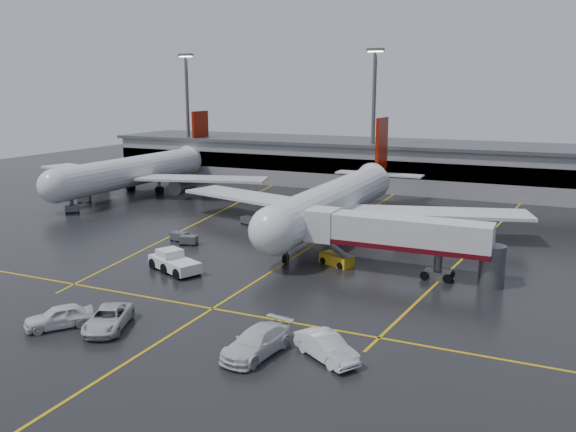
% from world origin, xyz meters
% --- Properties ---
extents(ground, '(220.00, 220.00, 0.00)m').
position_xyz_m(ground, '(0.00, 0.00, 0.00)').
color(ground, black).
rests_on(ground, ground).
extents(apron_line_centre, '(0.25, 90.00, 0.02)m').
position_xyz_m(apron_line_centre, '(0.00, 0.00, 0.01)').
color(apron_line_centre, gold).
rests_on(apron_line_centre, ground).
extents(apron_line_stop, '(60.00, 0.25, 0.02)m').
position_xyz_m(apron_line_stop, '(0.00, -22.00, 0.01)').
color(apron_line_stop, gold).
rests_on(apron_line_stop, ground).
extents(apron_line_left, '(9.99, 69.35, 0.02)m').
position_xyz_m(apron_line_left, '(-20.00, 10.00, 0.01)').
color(apron_line_left, gold).
rests_on(apron_line_left, ground).
extents(apron_line_right, '(7.57, 69.64, 0.02)m').
position_xyz_m(apron_line_right, '(18.00, 10.00, 0.01)').
color(apron_line_right, gold).
rests_on(apron_line_right, ground).
extents(terminal, '(122.00, 19.00, 8.60)m').
position_xyz_m(terminal, '(0.00, 47.93, 4.32)').
color(terminal, gray).
rests_on(terminal, ground).
extents(light_mast_left, '(3.00, 1.20, 25.45)m').
position_xyz_m(light_mast_left, '(-45.00, 42.00, 14.47)').
color(light_mast_left, '#595B60').
rests_on(light_mast_left, ground).
extents(light_mast_mid, '(3.00, 1.20, 25.45)m').
position_xyz_m(light_mast_mid, '(-5.00, 42.00, 14.47)').
color(light_mast_mid, '#595B60').
rests_on(light_mast_mid, ground).
extents(main_airliner, '(48.80, 45.60, 14.10)m').
position_xyz_m(main_airliner, '(0.00, 9.70, 4.21)').
color(main_airliner, silver).
rests_on(main_airliner, ground).
extents(second_airliner, '(48.80, 45.60, 14.10)m').
position_xyz_m(second_airliner, '(-42.00, 21.70, 4.21)').
color(second_airliner, silver).
rests_on(second_airliner, ground).
extents(jet_bridge, '(19.90, 3.40, 6.05)m').
position_xyz_m(jet_bridge, '(11.87, -6.00, 3.93)').
color(jet_bridge, silver).
rests_on(jet_bridge, ground).
extents(pushback_tractor, '(6.85, 4.88, 2.27)m').
position_xyz_m(pushback_tractor, '(-9.23, -14.51, 0.90)').
color(pushback_tractor, silver).
rests_on(pushback_tractor, ground).
extents(belt_loader, '(4.10, 3.00, 2.39)m').
position_xyz_m(belt_loader, '(5.27, -5.49, 0.59)').
color(belt_loader, gold).
rests_on(belt_loader, ground).
extents(service_van_a, '(4.79, 6.50, 1.64)m').
position_xyz_m(service_van_a, '(-5.16, -29.01, 0.82)').
color(service_van_a, silver).
rests_on(service_van_a, ground).
extents(service_van_b, '(3.50, 6.75, 1.87)m').
position_xyz_m(service_van_b, '(7.53, -28.28, 0.93)').
color(service_van_b, silver).
rests_on(service_van_b, ground).
extents(service_van_c, '(5.61, 4.49, 1.79)m').
position_xyz_m(service_van_c, '(12.26, -26.92, 0.89)').
color(service_van_c, white).
rests_on(service_van_c, ground).
extents(service_van_d, '(4.91, 5.39, 1.78)m').
position_xyz_m(service_van_d, '(-8.82, -30.39, 0.89)').
color(service_van_d, silver).
rests_on(service_van_d, ground).
extents(baggage_cart_a, '(2.27, 1.78, 1.12)m').
position_xyz_m(baggage_cart_a, '(-13.77, -5.02, 0.63)').
color(baggage_cart_a, '#595B60').
rests_on(baggage_cart_a, ground).
extents(baggage_cart_b, '(2.19, 1.63, 1.12)m').
position_xyz_m(baggage_cart_b, '(-15.83, -4.03, 0.63)').
color(baggage_cart_b, '#595B60').
rests_on(baggage_cart_b, ground).
extents(baggage_cart_c, '(2.31, 1.86, 1.12)m').
position_xyz_m(baggage_cart_c, '(-12.33, 7.59, 0.63)').
color(baggage_cart_c, '#595B60').
rests_on(baggage_cart_c, ground).
extents(baggage_cart_d, '(2.36, 2.00, 1.12)m').
position_xyz_m(baggage_cart_d, '(-44.70, 10.52, 0.63)').
color(baggage_cart_d, '#595B60').
rests_on(baggage_cart_d, ground).
extents(baggage_cart_e, '(2.36, 2.30, 1.12)m').
position_xyz_m(baggage_cart_e, '(-40.53, 3.56, 0.63)').
color(baggage_cart_e, '#595B60').
rests_on(baggage_cart_e, ground).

